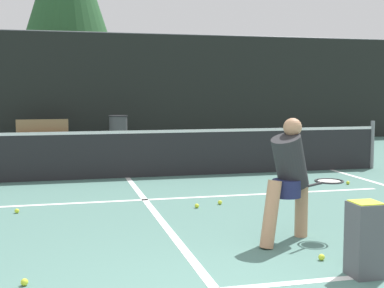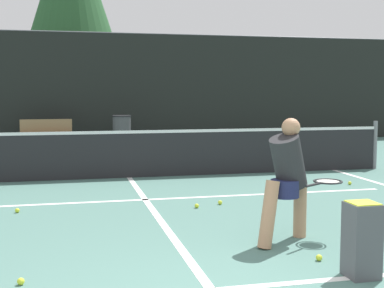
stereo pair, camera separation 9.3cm
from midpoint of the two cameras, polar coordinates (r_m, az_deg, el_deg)
name	(u,v)px [view 1 (the left image)]	position (r m, az deg, el deg)	size (l,w,h in m)	color
court_service_line	(145,200)	(8.61, -5.36, -5.94)	(8.25, 0.10, 0.01)	white
court_center_mark	(154,212)	(7.77, -4.40, -7.20)	(0.10, 6.28, 0.01)	white
net	(127,152)	(10.75, -7.18, -0.90)	(11.09, 0.09, 1.07)	slate
fence_back	(99,88)	(18.15, -10.02, 5.89)	(24.00, 0.06, 3.68)	black
player_practicing	(289,176)	(6.22, 9.93, -3.38)	(1.22, 0.60, 1.43)	tan
tennis_ball_scattered_2	(322,257)	(5.74, 13.20, -11.67)	(0.07, 0.07, 0.07)	#D1E033
tennis_ball_scattered_3	(197,206)	(7.99, 0.18, -6.61)	(0.07, 0.07, 0.07)	#D1E033
tennis_ball_scattered_6	(24,282)	(5.15, -17.95, -13.84)	(0.07, 0.07, 0.07)	#D1E033
tennis_ball_scattered_7	(17,211)	(8.06, -18.49, -6.79)	(0.07, 0.07, 0.07)	#D1E033
tennis_ball_scattered_8	(220,202)	(8.23, 2.68, -6.24)	(0.07, 0.07, 0.07)	#D1E033
tennis_ball_scattered_9	(348,183)	(10.36, 16.05, -3.99)	(0.07, 0.07, 0.07)	#D1E033
ball_hopper	(365,237)	(5.28, 17.49, -9.49)	(0.28, 0.28, 0.71)	#4C4C51
courtside_bench	(43,132)	(17.21, -15.81, 1.22)	(1.58, 0.41, 0.86)	olive
trash_bin	(118,131)	(16.97, -8.01, 1.40)	(0.60, 0.60, 0.98)	#3F3F42
parked_car	(209,119)	(22.46, 1.68, 2.72)	(1.63, 4.12, 1.39)	black
building_far	(80,82)	(34.47, -11.89, 6.48)	(36.00, 2.40, 4.61)	gray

